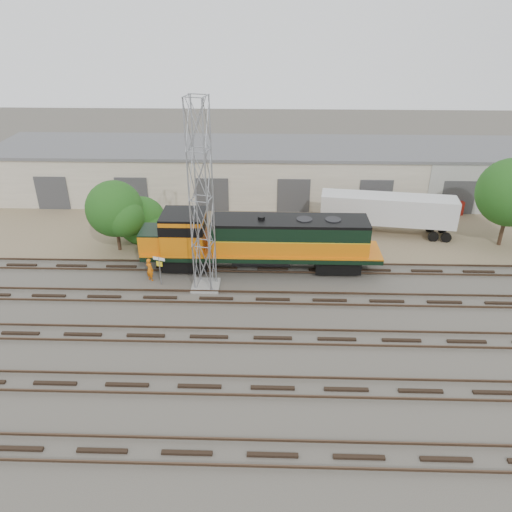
{
  "coord_description": "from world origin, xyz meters",
  "views": [
    {
      "loc": [
        -0.27,
        -28.33,
        18.94
      ],
      "look_at": [
        -1.26,
        4.0,
        2.2
      ],
      "focal_mm": 35.0,
      "sensor_mm": 36.0,
      "label": 1
    }
  ],
  "objects_px": {
    "signal_tower": "(201,202)",
    "semi_trailer": "(391,210)",
    "locomotive": "(257,240)",
    "worker": "(150,269)"
  },
  "relations": [
    {
      "from": "worker",
      "to": "semi_trailer",
      "type": "xyz_separation_m",
      "value": [
        19.63,
        8.95,
        1.36
      ]
    },
    {
      "from": "locomotive",
      "to": "worker",
      "type": "height_order",
      "value": "locomotive"
    },
    {
      "from": "signal_tower",
      "to": "semi_trailer",
      "type": "relative_size",
      "value": 1.15
    },
    {
      "from": "locomotive",
      "to": "signal_tower",
      "type": "bearing_deg",
      "value": -142.9
    },
    {
      "from": "semi_trailer",
      "to": "worker",
      "type": "bearing_deg",
      "value": -147.85
    },
    {
      "from": "locomotive",
      "to": "semi_trailer",
      "type": "height_order",
      "value": "locomotive"
    },
    {
      "from": "locomotive",
      "to": "semi_trailer",
      "type": "relative_size",
      "value": 1.54
    },
    {
      "from": "worker",
      "to": "signal_tower",
      "type": "bearing_deg",
      "value": -156.85
    },
    {
      "from": "signal_tower",
      "to": "worker",
      "type": "xyz_separation_m",
      "value": [
        -4.29,
        0.86,
        -5.75
      ]
    },
    {
      "from": "signal_tower",
      "to": "semi_trailer",
      "type": "xyz_separation_m",
      "value": [
        15.34,
        9.81,
        -4.4
      ]
    }
  ]
}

